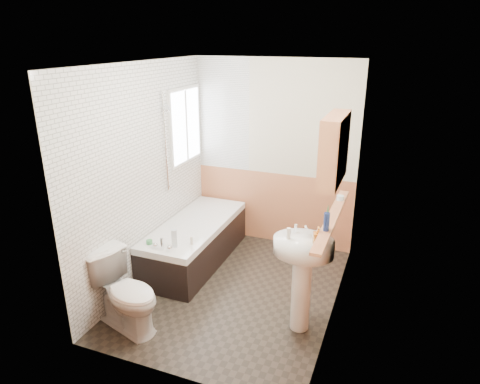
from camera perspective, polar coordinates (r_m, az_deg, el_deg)
name	(u,v)px	position (r m, az deg, el deg)	size (l,w,h in m)	color
floor	(235,290)	(5.03, -0.63, -12.96)	(2.80, 2.80, 0.00)	black
ceiling	(234,63)	(4.22, -0.77, 16.80)	(2.80, 2.80, 0.00)	white
wall_back	(274,155)	(5.74, 4.57, 4.98)	(2.20, 0.02, 2.50)	beige
wall_front	(166,246)	(3.31, -9.89, -7.06)	(2.20, 0.02, 2.50)	beige
wall_left	(144,176)	(4.97, -12.67, 2.12)	(0.02, 2.80, 2.50)	beige
wall_right	(342,202)	(4.21, 13.47, -1.26)	(0.02, 2.80, 2.50)	beige
wainscot_right	(334,270)	(4.53, 12.42, -10.09)	(0.01, 2.80, 1.00)	#D38256
wainscot_front	(172,326)	(3.72, -9.00, -17.24)	(2.20, 0.01, 1.00)	#D38256
wainscot_back	(272,207)	(5.96, 4.31, -2.05)	(2.20, 0.01, 1.00)	#D38256
tile_cladding_left	(146,176)	(4.96, -12.45, 2.09)	(0.01, 2.80, 2.50)	white
tile_return_back	(223,114)	(5.86, -2.28, 10.33)	(0.75, 0.01, 1.50)	white
window	(186,126)	(5.63, -7.24, 8.76)	(0.03, 0.79, 0.99)	white
bathtub	(195,241)	(5.52, -5.97, -6.52)	(0.70, 1.76, 0.68)	black
shower_riser	(166,134)	(5.15, -9.88, 7.64)	(0.10, 0.08, 1.21)	silver
toilet	(126,293)	(4.43, -14.96, -12.87)	(0.44, 0.78, 0.77)	white
sink	(302,266)	(4.15, 8.33, -9.70)	(0.57, 0.46, 1.10)	white
pine_shelf	(332,218)	(4.19, 12.18, -3.46)	(0.10, 1.56, 0.03)	#D38256
medicine_cabinet	(334,149)	(3.94, 12.42, 5.58)	(0.17, 0.69, 0.62)	#D38256
foam_can	(326,222)	(3.85, 11.46, -3.93)	(0.05, 0.05, 0.17)	navy
green_bottle	(327,217)	(3.86, 11.57, -3.24)	(0.05, 0.05, 0.25)	#388447
black_jar	(340,198)	(4.61, 13.22, -0.76)	(0.08, 0.08, 0.05)	silver
soap_bottle	(318,241)	(3.91, 10.31, -6.43)	(0.08, 0.18, 0.08)	orange
clear_bottle	(289,233)	(3.98, 6.50, -5.52)	(0.04, 0.04, 0.11)	silver
blue_gel	(174,238)	(4.79, -8.75, -6.14)	(0.06, 0.04, 0.21)	silver
cream_jar	(149,242)	(4.95, -12.00, -6.54)	(0.07, 0.07, 0.04)	#388447
orange_bottle	(192,241)	(4.84, -6.48, -6.46)	(0.03, 0.03, 0.10)	silver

